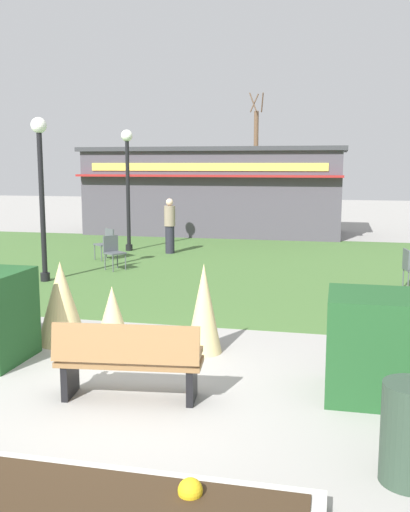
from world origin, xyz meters
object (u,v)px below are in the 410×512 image
at_px(lamppost_far, 128,175).
at_px(cafe_chair_north, 106,241).
at_px(tree_left_bg, 256,158).
at_px(cafe_chair_east, 113,250).
at_px(parked_car_west_slot, 215,205).
at_px(food_kiosk, 215,190).
at_px(person_strolling, 170,226).
at_px(lamppost_mid, 41,179).
at_px(park_bench, 128,361).

xyz_separation_m(lamppost_far, cafe_chair_north, (-0.02, -1.81, -1.87)).
bearing_deg(tree_left_bg, lamppost_far, -94.40).
xyz_separation_m(cafe_chair_east, parked_car_west_slot, (-0.57, 15.63, 0.12)).
relative_size(food_kiosk, parked_car_west_slot, 2.32).
height_order(food_kiosk, tree_left_bg, tree_left_bg).
bearing_deg(person_strolling, parked_car_west_slot, 53.08).
bearing_deg(food_kiosk, cafe_chair_east, -95.83).
bearing_deg(food_kiosk, lamppost_far, -107.14).
relative_size(lamppost_mid, person_strolling, 2.24).
bearing_deg(person_strolling, cafe_chair_east, -144.36).
bearing_deg(park_bench, lamppost_mid, 125.08).
distance_m(lamppost_far, tree_left_bg, 18.63).
distance_m(lamppost_far, cafe_chair_east, 3.88).
distance_m(lamppost_far, food_kiosk, 5.72).
height_order(park_bench, tree_left_bg, tree_left_bg).
bearing_deg(lamppost_mid, cafe_chair_north, 86.39).
height_order(lamppost_mid, tree_left_bg, tree_left_bg).
distance_m(food_kiosk, cafe_chair_east, 8.85).
xyz_separation_m(lamppost_mid, cafe_chair_east, (1.00, 1.78, -1.87)).
height_order(cafe_chair_north, parked_car_west_slot, parked_car_west_slot).
bearing_deg(parked_car_west_slot, food_kiosk, -78.04).
xyz_separation_m(cafe_chair_east, person_strolling, (0.65, 3.06, 0.33)).
bearing_deg(tree_left_bg, food_kiosk, -88.94).
distance_m(park_bench, cafe_chair_north, 10.38).
bearing_deg(cafe_chair_east, cafe_chair_north, 118.09).
distance_m(food_kiosk, cafe_chair_north, 7.52).
relative_size(cafe_chair_east, tree_left_bg, 0.13).
xyz_separation_m(lamppost_far, cafe_chair_east, (0.78, -3.31, -1.87)).
relative_size(lamppost_far, food_kiosk, 0.37).
relative_size(lamppost_mid, tree_left_bg, 0.54).
relative_size(food_kiosk, person_strolling, 5.97).
bearing_deg(park_bench, food_kiosk, 98.43).
bearing_deg(cafe_chair_north, parked_car_west_slot, 89.09).
distance_m(lamppost_mid, person_strolling, 5.34).
bearing_deg(person_strolling, tree_left_bg, 47.55).
distance_m(cafe_chair_east, parked_car_west_slot, 15.64).
height_order(park_bench, cafe_chair_north, park_bench).
xyz_separation_m(lamppost_far, food_kiosk, (1.67, 5.42, -0.71)).
relative_size(person_strolling, parked_car_west_slot, 0.39).
relative_size(cafe_chair_east, cafe_chair_north, 1.00).
height_order(lamppost_far, parked_car_west_slot, lamppost_far).
distance_m(food_kiosk, tree_left_bg, 13.23).
relative_size(lamppost_far, parked_car_west_slot, 0.87).
bearing_deg(food_kiosk, park_bench, -81.57).
xyz_separation_m(park_bench, cafe_chair_north, (-4.17, 9.50, 0.05)).
xyz_separation_m(park_bench, lamppost_far, (-4.15, 11.31, 1.92)).
relative_size(lamppost_mid, lamppost_far, 1.00).
distance_m(parked_car_west_slot, tree_left_bg, 6.82).
bearing_deg(cafe_chair_north, lamppost_far, 89.47).
bearing_deg(cafe_chair_east, food_kiosk, 84.17).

